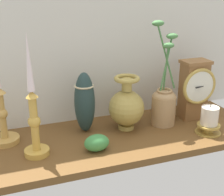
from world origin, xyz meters
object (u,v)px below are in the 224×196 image
candlestick_tall_left (34,117)px  brass_vase_bulbous (126,106)px  brass_vase_jar (164,102)px  candlestick_tall_center (2,115)px  pillar_candle_front (209,121)px  tall_ceramic_vase (85,102)px  mantel_clock (194,89)px

candlestick_tall_left → brass_vase_bulbous: bearing=13.6°
brass_vase_jar → candlestick_tall_left: bearing=-171.6°
candlestick_tall_center → pillar_candle_front: size_ratio=3.12×
tall_ceramic_vase → candlestick_tall_left: bearing=-149.4°
candlestick_tall_left → pillar_candle_front: (58.76, -5.15, -8.02)cm
candlestick_tall_center → brass_vase_bulbous: candlestick_tall_center is taller
candlestick_tall_center → mantel_clock: bearing=-2.7°
candlestick_tall_center → pillar_candle_front: 69.89cm
mantel_clock → pillar_candle_front: size_ratio=2.09×
candlestick_tall_left → candlestick_tall_center: 14.85cm
brass_vase_bulbous → brass_vase_jar: (14.35, -1.02, 0.20)cm
candlestick_tall_left → brass_vase_jar: (47.27, 6.95, -3.74)cm
candlestick_tall_center → tall_ceramic_vase: size_ratio=1.57×
candlestick_tall_left → brass_vase_jar: brass_vase_jar is taller
mantel_clock → pillar_candle_front: 15.42cm
pillar_candle_front → brass_vase_jar: bearing=133.5°
brass_vase_bulbous → brass_vase_jar: bearing=-4.1°
candlestick_tall_left → pillar_candle_front: candlestick_tall_left is taller
mantel_clock → brass_vase_jar: size_ratio=0.60×
brass_vase_bulbous → brass_vase_jar: 14.39cm
candlestick_tall_left → candlestick_tall_center: size_ratio=1.11×
tall_ceramic_vase → brass_vase_bulbous: bearing=-11.5°
mantel_clock → candlestick_tall_left: (-60.90, -8.25, 0.68)cm
pillar_candle_front → tall_ceramic_vase: tall_ceramic_vase is taller
brass_vase_bulbous → brass_vase_jar: size_ratio=0.51×
mantel_clock → brass_vase_jar: bearing=-174.6°
candlestick_tall_left → candlestick_tall_center: (-8.91, 11.55, -2.81)cm
candlestick_tall_center → brass_vase_bulbous: (41.83, -3.58, -1.13)cm
brass_vase_jar → pillar_candle_front: 17.23cm
mantel_clock → candlestick_tall_center: candlestick_tall_center is taller
brass_vase_jar → pillar_candle_front: size_ratio=3.50×
mantel_clock → brass_vase_bulbous: (-27.98, -0.28, -3.27)cm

